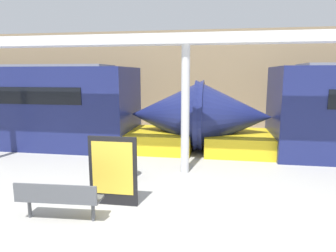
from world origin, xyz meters
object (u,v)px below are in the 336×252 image
bench_near (58,197)px  trash_bin (123,163)px  poster_board (113,171)px  support_column_near (185,111)px

bench_near → trash_bin: trash_bin is taller
trash_bin → poster_board: bearing=-79.6°
bench_near → poster_board: poster_board is taller
trash_bin → poster_board: poster_board is taller
bench_near → trash_bin: size_ratio=1.80×
support_column_near → bench_near: bearing=-122.3°
bench_near → support_column_near: 4.16m
poster_board → support_column_near: support_column_near is taller
bench_near → poster_board: size_ratio=1.09×
trash_bin → bench_near: bearing=-101.6°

